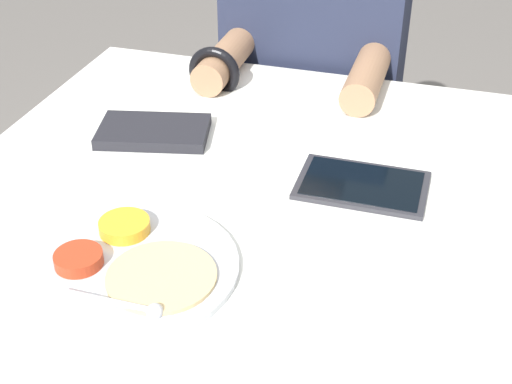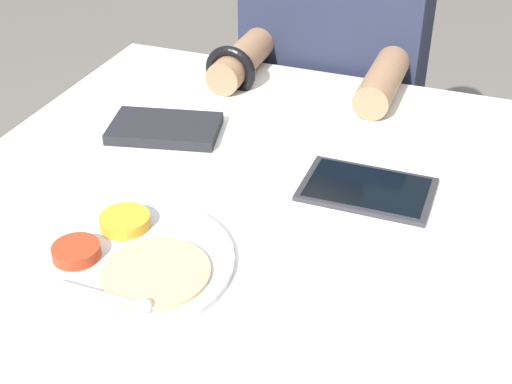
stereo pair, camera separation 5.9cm
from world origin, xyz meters
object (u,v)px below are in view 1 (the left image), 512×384
Objects in this scene: tablet_device at (362,185)px; person_diner at (311,113)px; red_notebook at (154,132)px; thali_tray at (130,265)px.

person_diner is at bearing 110.47° from tablet_device.
red_notebook reaches higher than tablet_device.
red_notebook is (-0.12, 0.36, 0.00)m from thali_tray.
tablet_device is at bearing -69.53° from person_diner.
thali_tray is 1.43× the size of tablet_device.
person_diner is at bearing 69.05° from red_notebook.
red_notebook is 0.40m from tablet_device.
red_notebook is at bearing 171.20° from tablet_device.
thali_tray is 0.40m from tablet_device.
person_diner is (0.19, 0.49, -0.17)m from red_notebook.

